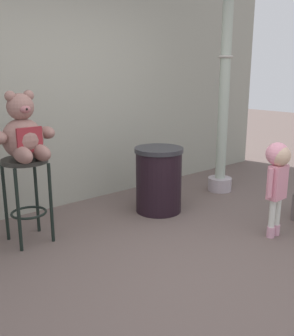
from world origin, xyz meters
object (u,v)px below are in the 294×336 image
object	(u,v)px
teddy_bear	(24,134)
child_walking	(278,169)
trash_bin	(159,180)
bar_stool_with_teddy	(26,182)
lamppost	(224,100)

from	to	relation	value
teddy_bear	child_walking	xyz separation A→B (m)	(1.90, -1.42, -0.36)
teddy_bear	trash_bin	distance (m)	1.65
trash_bin	bar_stool_with_teddy	bearing A→B (deg)	172.78
teddy_bear	trash_bin	world-z (taller)	teddy_bear
lamppost	trash_bin	bearing A→B (deg)	-177.47
teddy_bear	bar_stool_with_teddy	bearing A→B (deg)	90.00
child_walking	lamppost	size ratio (longest dim) A/B	0.31
teddy_bear	child_walking	world-z (taller)	teddy_bear
child_walking	trash_bin	bearing A→B (deg)	-112.66
child_walking	lamppost	world-z (taller)	lamppost
bar_stool_with_teddy	teddy_bear	distance (m)	0.46
bar_stool_with_teddy	trash_bin	xyz separation A→B (m)	(1.50, -0.19, -0.21)
bar_stool_with_teddy	lamppost	distance (m)	2.75
teddy_bear	lamppost	bearing A→B (deg)	-2.32
trash_bin	child_walking	bearing A→B (deg)	-72.37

